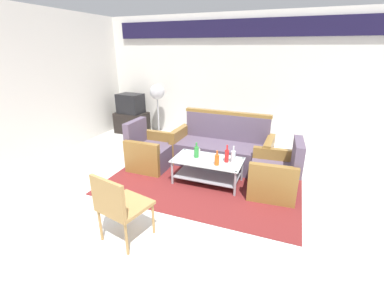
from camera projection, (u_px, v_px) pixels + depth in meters
name	position (u px, v px, depth m)	size (l,w,h in m)	color
ground_plane	(185.00, 202.00, 3.78)	(14.00, 14.00, 0.00)	silver
wall_back	(236.00, 76.00, 5.94)	(6.52, 0.19, 2.80)	silver
rug	(204.00, 180.00, 4.40)	(3.04, 2.20, 0.01)	maroon
couch	(222.00, 149.00, 4.88)	(1.82, 0.78, 0.96)	#5B4C60
armchair_left	(150.00, 152.00, 4.81)	(0.70, 0.76, 0.85)	#5B4C60
armchair_right	(275.00, 175.00, 3.93)	(0.74, 0.80, 0.85)	#5B4C60
coffee_table	(208.00, 167.00, 4.23)	(1.10, 0.60, 0.40)	silver
bottle_green	(196.00, 152.00, 4.24)	(0.08, 0.08, 0.25)	#2D8C38
bottle_red	(227.00, 156.00, 4.06)	(0.06, 0.06, 0.28)	red
bottle_orange	(217.00, 160.00, 3.96)	(0.07, 0.07, 0.23)	#D85919
bottle_clear	(233.00, 156.00, 4.04)	(0.07, 0.07, 0.27)	silver
cup	(198.00, 152.00, 4.35)	(0.08, 0.08, 0.10)	silver
tv_stand	(132.00, 123.00, 6.79)	(0.80, 0.50, 0.52)	black
television	(131.00, 103.00, 6.62)	(0.63, 0.49, 0.48)	black
pedestal_fan	(157.00, 95.00, 6.32)	(0.36, 0.36, 1.27)	#2D2D33
wicker_chair	(119.00, 204.00, 2.85)	(0.57, 0.57, 0.84)	#AD844C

